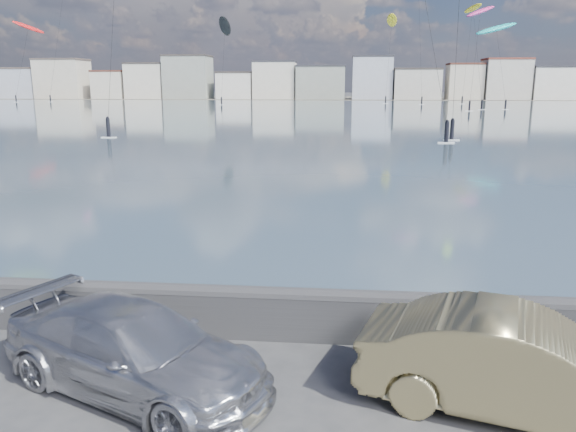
# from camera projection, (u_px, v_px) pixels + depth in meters

# --- Properties ---
(ground) EXTENTS (700.00, 700.00, 0.00)m
(ground) POSITION_uv_depth(u_px,v_px,m) (198.00, 413.00, 8.63)
(ground) COLOR #333335
(ground) RESTS_ON ground
(bay_water) EXTENTS (500.00, 177.00, 0.00)m
(bay_water) POSITION_uv_depth(u_px,v_px,m) (332.00, 113.00, 97.26)
(bay_water) COLOR #3C5666
(bay_water) RESTS_ON ground
(far_shore_strip) EXTENTS (500.00, 60.00, 0.00)m
(far_shore_strip) POSITION_uv_depth(u_px,v_px,m) (339.00, 98.00, 202.36)
(far_shore_strip) COLOR #4C473D
(far_shore_strip) RESTS_ON ground
(seawall) EXTENTS (400.00, 0.36, 1.08)m
(seawall) POSITION_uv_depth(u_px,v_px,m) (231.00, 309.00, 11.12)
(seawall) COLOR #28282B
(seawall) RESTS_ON ground
(far_buildings) EXTENTS (240.79, 13.26, 14.60)m
(far_buildings) POSITION_uv_depth(u_px,v_px,m) (343.00, 81.00, 187.29)
(far_buildings) COLOR #B2B7C6
(far_buildings) RESTS_ON ground
(car_silver) EXTENTS (5.25, 3.79, 1.41)m
(car_silver) POSITION_uv_depth(u_px,v_px,m) (134.00, 350.00, 9.14)
(car_silver) COLOR silver
(car_silver) RESTS_ON ground
(car_champagne) EXTENTS (5.10, 2.98, 1.59)m
(car_champagne) POSITION_uv_depth(u_px,v_px,m) (520.00, 365.00, 8.46)
(car_champagne) COLOR tan
(car_champagne) RESTS_ON ground
(kitesurfer_0) EXTENTS (5.24, 11.27, 24.92)m
(kitesurfer_0) POSITION_uv_depth(u_px,v_px,m) (473.00, 10.00, 143.72)
(kitesurfer_0) COLOR yellow
(kitesurfer_0) RESTS_ON ground
(kitesurfer_2) EXTENTS (7.45, 11.27, 22.94)m
(kitesurfer_2) POSITION_uv_depth(u_px,v_px,m) (28.00, 28.00, 159.05)
(kitesurfer_2) COLOR red
(kitesurfer_2) RESTS_ON ground
(kitesurfer_7) EXTENTS (7.72, 13.61, 20.52)m
(kitesurfer_7) POSITION_uv_depth(u_px,v_px,m) (480.00, 13.00, 109.89)
(kitesurfer_7) COLOR #E5338C
(kitesurfer_7) RESTS_ON ground
(kitesurfer_10) EXTENTS (4.45, 18.58, 23.69)m
(kitesurfer_10) POSITION_uv_depth(u_px,v_px,m) (392.00, 21.00, 152.63)
(kitesurfer_10) COLOR yellow
(kitesurfer_10) RESTS_ON ground
(kitesurfer_11) EXTENTS (2.90, 14.73, 21.91)m
(kitesurfer_11) POSITION_uv_depth(u_px,v_px,m) (225.00, 27.00, 141.13)
(kitesurfer_11) COLOR black
(kitesurfer_11) RESTS_ON ground
(kitesurfer_13) EXTENTS (10.35, 10.22, 17.77)m
(kitesurfer_13) POSITION_uv_depth(u_px,v_px,m) (496.00, 29.00, 114.04)
(kitesurfer_13) COLOR #19BFBF
(kitesurfer_13) RESTS_ON ground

